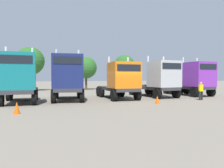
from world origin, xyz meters
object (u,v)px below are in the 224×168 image
at_px(semi_truck_orange, 121,80).
at_px(visitor_in_hivis, 201,90).
at_px(traffic_cone_near, 157,100).
at_px(semi_truck_teal, 19,78).
at_px(semi_truck_navy, 68,78).
at_px(semi_truck_silver, 160,79).
at_px(traffic_cone_mid, 17,108).
at_px(semi_truck_purple, 195,79).

xyz_separation_m(semi_truck_orange, visitor_in_hivis, (6.53, -2.94, -0.83)).
relative_size(semi_truck_orange, traffic_cone_near, 10.04).
bearing_deg(semi_truck_teal, semi_truck_navy, 99.33).
distance_m(semi_truck_silver, traffic_cone_mid, 14.04).
distance_m(semi_truck_navy, semi_truck_purple, 13.80).
bearing_deg(semi_truck_silver, visitor_in_hivis, 30.32).
height_order(semi_truck_navy, traffic_cone_mid, semi_truck_navy).
distance_m(semi_truck_silver, traffic_cone_near, 5.50).
bearing_deg(semi_truck_teal, semi_truck_purple, 94.86).
bearing_deg(traffic_cone_mid, semi_truck_silver, 23.55).
relative_size(semi_truck_teal, visitor_in_hivis, 3.86).
height_order(semi_truck_orange, traffic_cone_near, semi_truck_orange).
height_order(semi_truck_teal, semi_truck_orange, semi_truck_teal).
height_order(semi_truck_navy, visitor_in_hivis, semi_truck_navy).
relative_size(semi_truck_silver, traffic_cone_mid, 9.35).
relative_size(semi_truck_teal, semi_truck_navy, 0.97).
bearing_deg(semi_truck_silver, traffic_cone_mid, -68.33).
bearing_deg(semi_truck_teal, traffic_cone_near, 72.14).
bearing_deg(semi_truck_orange, traffic_cone_mid, -56.22).
bearing_deg(semi_truck_silver, semi_truck_teal, -88.62).
height_order(semi_truck_navy, semi_truck_orange, semi_truck_navy).
bearing_deg(visitor_in_hivis, semi_truck_orange, -122.44).
distance_m(visitor_in_hivis, traffic_cone_near, 5.26).
bearing_deg(traffic_cone_near, traffic_cone_mid, -172.63).
relative_size(semi_truck_navy, traffic_cone_near, 10.16).
xyz_separation_m(semi_truck_navy, visitor_in_hivis, (11.32, -3.09, -1.07)).
distance_m(semi_truck_silver, semi_truck_purple, 4.58).
bearing_deg(semi_truck_purple, traffic_cone_mid, -71.29).
height_order(visitor_in_hivis, traffic_cone_mid, visitor_in_hivis).
xyz_separation_m(semi_truck_purple, visitor_in_hivis, (-2.47, -3.49, -0.98)).
distance_m(semi_truck_navy, semi_truck_silver, 9.22).
xyz_separation_m(semi_truck_silver, visitor_in_hivis, (2.11, -3.35, -0.95)).
distance_m(semi_truck_teal, visitor_in_hivis, 15.32).
bearing_deg(semi_truck_navy, traffic_cone_mid, -25.35).
xyz_separation_m(semi_truck_orange, semi_truck_purple, (8.99, 0.56, 0.15)).
height_order(traffic_cone_near, traffic_cone_mid, traffic_cone_mid).
height_order(visitor_in_hivis, traffic_cone_near, visitor_in_hivis).
xyz_separation_m(semi_truck_orange, traffic_cone_mid, (-8.38, -5.17, -1.41)).
xyz_separation_m(semi_truck_teal, semi_truck_navy, (3.73, 0.48, 0.05)).
xyz_separation_m(semi_truck_teal, semi_truck_purple, (17.52, 0.88, -0.04)).
relative_size(semi_truck_silver, traffic_cone_near, 10.25).
height_order(semi_truck_teal, semi_truck_silver, semi_truck_teal).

